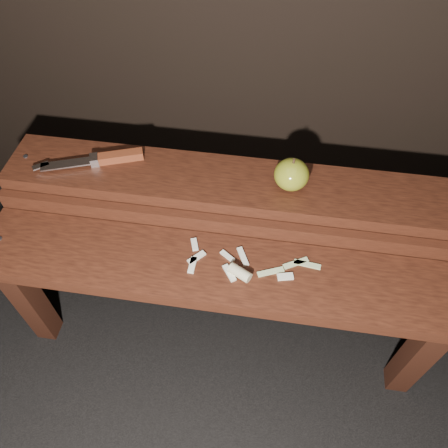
# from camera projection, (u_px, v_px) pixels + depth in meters

# --- Properties ---
(ground) EXTENTS (60.00, 60.00, 0.00)m
(ground) POSITION_uv_depth(u_px,v_px,m) (221.00, 325.00, 1.41)
(ground) COLOR black
(bench_front_tier) EXTENTS (1.20, 0.20, 0.42)m
(bench_front_tier) POSITION_uv_depth(u_px,v_px,m) (217.00, 285.00, 1.10)
(bench_front_tier) COLOR black
(bench_front_tier) RESTS_ON ground
(bench_rear_tier) EXTENTS (1.20, 0.21, 0.50)m
(bench_rear_tier) POSITION_uv_depth(u_px,v_px,m) (230.00, 202.00, 1.19)
(bench_rear_tier) COLOR black
(bench_rear_tier) RESTS_ON ground
(apple) EXTENTS (0.09, 0.09, 0.09)m
(apple) POSITION_uv_depth(u_px,v_px,m) (292.00, 175.00, 1.08)
(apple) COLOR olive
(apple) RESTS_ON bench_rear_tier
(knife) EXTENTS (0.28, 0.12, 0.03)m
(knife) POSITION_uv_depth(u_px,v_px,m) (107.00, 158.00, 1.16)
(knife) COLOR maroon
(knife) RESTS_ON bench_rear_tier
(apple_scraps) EXTENTS (0.33, 0.12, 0.03)m
(apple_scraps) POSITION_uv_depth(u_px,v_px,m) (242.00, 268.00, 1.04)
(apple_scraps) COLOR beige
(apple_scraps) RESTS_ON bench_front_tier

